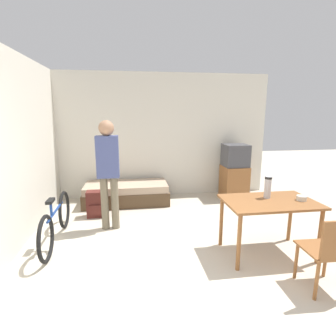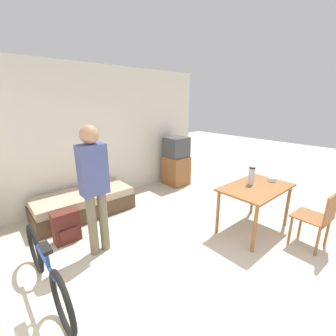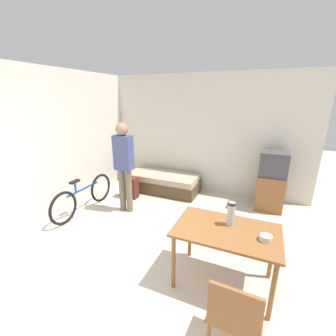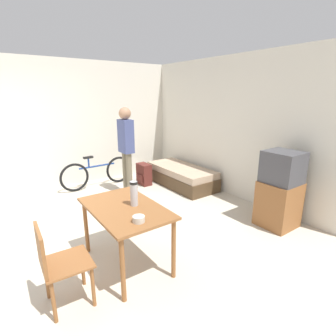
% 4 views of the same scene
% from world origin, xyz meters
% --- Properties ---
extents(ground_plane, '(20.00, 20.00, 0.00)m').
position_xyz_m(ground_plane, '(0.00, 0.00, 0.00)').
color(ground_plane, beige).
extents(wall_back, '(5.14, 0.06, 2.70)m').
position_xyz_m(wall_back, '(0.00, 3.86, 1.35)').
color(wall_back, silver).
rests_on(wall_back, ground_plane).
extents(daybed, '(1.73, 0.78, 0.42)m').
position_xyz_m(daybed, '(-0.64, 3.36, 0.21)').
color(daybed, '#4C3823').
rests_on(daybed, ground_plane).
extents(tv, '(0.52, 0.53, 1.19)m').
position_xyz_m(tv, '(1.72, 3.40, 0.58)').
color(tv, brown).
rests_on(tv, ground_plane).
extents(dining_table, '(1.17, 0.73, 0.75)m').
position_xyz_m(dining_table, '(1.23, 1.05, 0.65)').
color(dining_table, brown).
rests_on(dining_table, ground_plane).
extents(wooden_chair, '(0.45, 0.45, 0.86)m').
position_xyz_m(wooden_chair, '(1.46, 0.22, 0.49)').
color(wooden_chair, brown).
rests_on(wooden_chair, ground_plane).
extents(bicycle, '(0.08, 1.63, 0.71)m').
position_xyz_m(bicycle, '(-1.63, 1.79, 0.32)').
color(bicycle, black).
rests_on(bicycle, ground_plane).
extents(person_standing, '(0.34, 0.23, 1.75)m').
position_xyz_m(person_standing, '(-0.88, 2.15, 1.03)').
color(person_standing, '#6B604C').
rests_on(person_standing, ground_plane).
extents(thermos_flask, '(0.09, 0.09, 0.29)m').
position_xyz_m(thermos_flask, '(1.25, 1.16, 0.91)').
color(thermos_flask, '#B7B7BC').
rests_on(thermos_flask, dining_table).
extents(mate_bowl, '(0.13, 0.13, 0.06)m').
position_xyz_m(mate_bowl, '(1.64, 1.00, 0.78)').
color(mate_bowl, beige).
rests_on(mate_bowl, dining_table).
extents(backpack, '(0.36, 0.24, 0.48)m').
position_xyz_m(backpack, '(-1.16, 2.69, 0.24)').
color(backpack, '#56231E').
rests_on(backpack, ground_plane).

